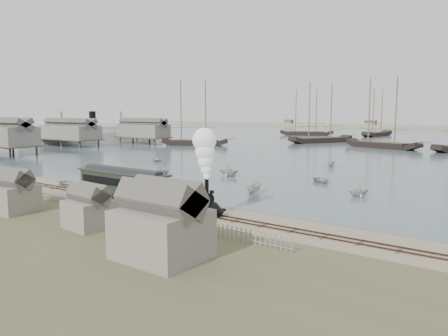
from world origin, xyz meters
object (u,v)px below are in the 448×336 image
Objects in this scene: beached_dinghy at (67,183)px; steamship at (93,127)px; passenger_coach at (122,182)px; locomotive at (202,176)px.

beached_dinghy is 0.08× the size of steamship.
passenger_coach reaches higher than beached_dinghy.
passenger_coach is 101.84m from steamship.
locomotive is 26.50m from beached_dinghy.
locomotive is 0.18× the size of steamship.
steamship is at bearing 145.24° from passenger_coach.
steamship is (-95.72, 58.03, 1.39)m from locomotive.
beached_dinghy is (-26.19, 1.91, -3.51)m from locomotive.
locomotive is at bearing -83.03° from beached_dinghy.
passenger_coach is 0.29× the size of steamship.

